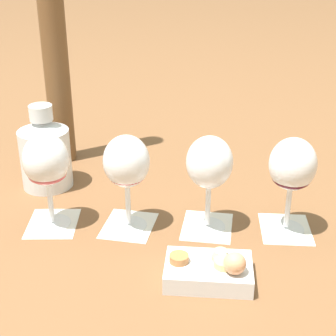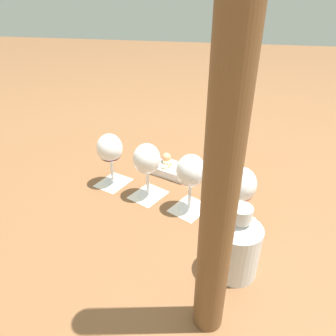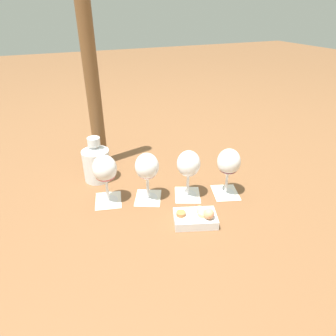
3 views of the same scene
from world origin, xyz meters
name	(u,v)px [view 3 (image 3 of 3)]	position (x,y,z in m)	size (l,w,h in m)	color
ground_plane	(168,196)	(0.00, 0.00, 0.00)	(8.00, 8.00, 0.00)	brown
tasting_card_0	(108,200)	(-0.21, 0.06, 0.00)	(0.12, 0.13, 0.00)	silver
tasting_card_1	(148,198)	(-0.07, 0.02, 0.00)	(0.13, 0.14, 0.00)	silver
tasting_card_2	(187,195)	(0.07, -0.02, 0.00)	(0.13, 0.14, 0.00)	silver
tasting_card_3	(225,193)	(0.21, -0.07, 0.00)	(0.12, 0.13, 0.00)	silver
wine_glass_0	(105,171)	(-0.21, 0.06, 0.13)	(0.09, 0.09, 0.18)	white
wine_glass_1	(147,169)	(-0.07, 0.02, 0.13)	(0.09, 0.09, 0.18)	white
wine_glass_2	(189,166)	(0.07, -0.02, 0.13)	(0.09, 0.09, 0.18)	white
wine_glass_3	(229,164)	(0.21, -0.07, 0.13)	(0.09, 0.09, 0.18)	white
ceramic_vase	(96,162)	(-0.22, 0.23, 0.08)	(0.11, 0.11, 0.19)	silver
snack_dish	(196,218)	(0.03, -0.18, 0.02)	(0.16, 0.13, 0.07)	silver
umbrella_pole	(92,84)	(-0.17, 0.37, 0.36)	(0.06, 0.06, 0.72)	brown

